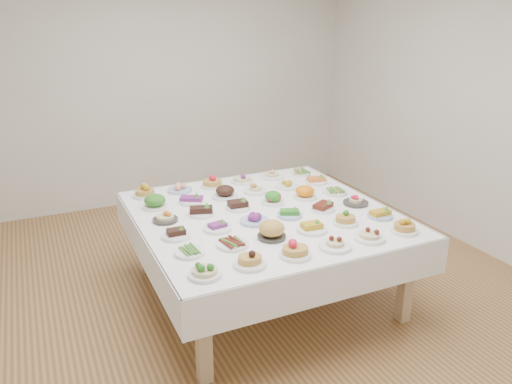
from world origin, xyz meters
name	(u,v)px	position (x,y,z in m)	size (l,w,h in m)	color
room_envelope	(239,76)	(0.00, 0.00, 1.83)	(5.02, 5.02, 2.81)	#A47244
display_table	(264,221)	(0.12, -0.18, 0.68)	(2.02, 2.02, 0.75)	white
dish_0	(205,268)	(-0.66, -0.97, 0.81)	(0.21, 0.21, 0.12)	white
dish_1	(250,257)	(-0.35, -0.97, 0.81)	(0.21, 0.21, 0.13)	white
dish_2	(295,248)	(-0.03, -0.97, 0.81)	(0.22, 0.21, 0.13)	white
dish_3	(335,241)	(0.29, -0.98, 0.80)	(0.23, 0.23, 0.11)	white
dish_4	(370,233)	(0.59, -0.97, 0.80)	(0.22, 0.22, 0.12)	white
dish_5	(404,226)	(0.90, -0.97, 0.80)	(0.20, 0.20, 0.11)	white
dish_6	(190,251)	(-0.65, -0.65, 0.77)	(0.20, 0.20, 0.05)	white
dish_7	(233,243)	(-0.34, -0.65, 0.77)	(0.22, 0.22, 0.05)	white
dish_8	(272,231)	(-0.04, -0.65, 0.81)	(0.20, 0.20, 0.12)	#2F2C29
dish_9	(312,227)	(0.29, -0.66, 0.79)	(0.23, 0.23, 0.09)	white
dish_10	(345,219)	(0.59, -0.66, 0.79)	(0.19, 0.19, 0.10)	white
dish_11	(380,213)	(0.92, -0.66, 0.79)	(0.20, 0.20, 0.09)	#4C66B2
dish_12	(176,233)	(-0.66, -0.35, 0.78)	(0.21, 0.21, 0.08)	white
dish_13	(218,225)	(-0.34, -0.35, 0.79)	(0.21, 0.21, 0.09)	white
dish_14	(254,218)	(-0.03, -0.34, 0.79)	(0.22, 0.22, 0.09)	#4C66B2
dish_15	(290,213)	(0.27, -0.35, 0.78)	(0.20, 0.20, 0.09)	#4C66B2
dish_16	(323,206)	(0.59, -0.34, 0.79)	(0.19, 0.19, 0.10)	white
dish_17	(356,200)	(0.92, -0.34, 0.79)	(0.21, 0.21, 0.10)	#2F2C29
dish_18	(165,217)	(-0.65, -0.02, 0.79)	(0.19, 0.19, 0.10)	#2F2C29
dish_19	(201,210)	(-0.36, -0.02, 0.79)	(0.20, 0.20, 0.10)	white
dish_20	(238,204)	(-0.04, -0.02, 0.79)	(0.20, 0.20, 0.10)	white
dish_21	(273,198)	(0.29, -0.03, 0.80)	(0.20, 0.20, 0.11)	white
dish_22	(305,192)	(0.60, -0.03, 0.81)	(0.21, 0.21, 0.12)	white
dish_23	(335,191)	(0.91, -0.03, 0.77)	(0.22, 0.22, 0.05)	white
dish_24	(155,202)	(-0.65, 0.29, 0.81)	(0.19, 0.19, 0.12)	white
dish_25	(191,198)	(-0.34, 0.28, 0.79)	(0.21, 0.20, 0.10)	white
dish_26	(225,192)	(-0.03, 0.28, 0.80)	(0.23, 0.23, 0.12)	white
dish_27	(255,188)	(0.27, 0.29, 0.79)	(0.21, 0.21, 0.10)	white
dish_28	(287,184)	(0.59, 0.28, 0.78)	(0.21, 0.21, 0.08)	white
dish_29	(316,179)	(0.91, 0.29, 0.79)	(0.21, 0.21, 0.09)	white
dish_30	(145,190)	(-0.67, 0.60, 0.81)	(0.22, 0.21, 0.13)	white
dish_31	(180,188)	(-0.35, 0.61, 0.78)	(0.22, 0.22, 0.09)	#4C66B2
dish_32	(212,181)	(-0.03, 0.59, 0.81)	(0.20, 0.20, 0.13)	white
dish_33	(242,177)	(0.27, 0.60, 0.81)	(0.21, 0.21, 0.12)	white
dish_34	(272,174)	(0.59, 0.61, 0.80)	(0.22, 0.22, 0.11)	white
dish_35	(301,172)	(0.91, 0.59, 0.77)	(0.19, 0.19, 0.05)	white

